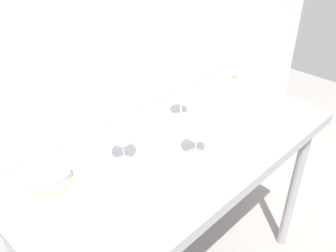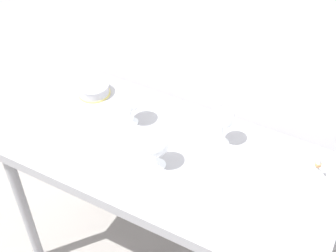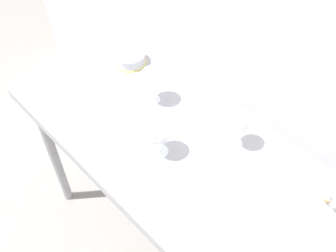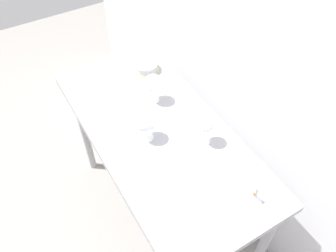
# 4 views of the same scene
# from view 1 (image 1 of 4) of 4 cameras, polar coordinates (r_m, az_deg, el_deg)

# --- Properties ---
(back_wall) EXTENTS (3.80, 0.04, 2.60)m
(back_wall) POSITION_cam_1_polar(r_m,az_deg,el_deg) (1.64, -11.18, 15.62)
(back_wall) COLOR silver
(back_wall) RESTS_ON ground_plane
(steel_counter) EXTENTS (1.40, 0.65, 0.90)m
(steel_counter) POSITION_cam_1_polar(r_m,az_deg,el_deg) (1.54, 1.78, -6.46)
(steel_counter) COLOR #97979D
(steel_counter) RESTS_ON ground_plane
(wine_glass_far_left) EXTENTS (0.10, 0.10, 0.18)m
(wine_glass_far_left) POSITION_cam_1_polar(r_m,az_deg,el_deg) (1.34, -7.16, -1.27)
(wine_glass_far_left) COLOR white
(wine_glass_far_left) RESTS_ON steel_counter
(wine_glass_near_center) EXTENTS (0.10, 0.10, 0.17)m
(wine_glass_near_center) POSITION_cam_1_polar(r_m,az_deg,el_deg) (1.37, 4.50, -0.65)
(wine_glass_near_center) COLOR white
(wine_glass_near_center) RESTS_ON steel_counter
(wine_glass_far_right) EXTENTS (0.09, 0.09, 0.18)m
(wine_glass_far_right) POSITION_cam_1_polar(r_m,az_deg,el_deg) (1.61, 2.08, 5.46)
(wine_glass_far_right) COLOR white
(wine_glass_far_right) RESTS_ON steel_counter
(tasting_sheet_upper) EXTENTS (0.21, 0.25, 0.00)m
(tasting_sheet_upper) POSITION_cam_1_polar(r_m,az_deg,el_deg) (1.76, 12.81, 2.39)
(tasting_sheet_upper) COLOR white
(tasting_sheet_upper) RESTS_ON steel_counter
(tasting_sheet_lower) EXTENTS (0.29, 0.32, 0.00)m
(tasting_sheet_lower) POSITION_cam_1_polar(r_m,az_deg,el_deg) (1.55, -1.90, -1.07)
(tasting_sheet_lower) COLOR white
(tasting_sheet_lower) RESTS_ON steel_counter
(tasting_bowl) EXTENTS (0.15, 0.15, 0.05)m
(tasting_bowl) POSITION_cam_1_polar(r_m,az_deg,el_deg) (1.35, -17.85, -7.36)
(tasting_bowl) COLOR #DBCC66
(tasting_bowl) RESTS_ON steel_counter
(decanter_funnel) EXTENTS (0.09, 0.09, 0.13)m
(decanter_funnel) POSITION_cam_1_polar(r_m,az_deg,el_deg) (1.92, 10.23, 6.57)
(decanter_funnel) COLOR silver
(decanter_funnel) RESTS_ON steel_counter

